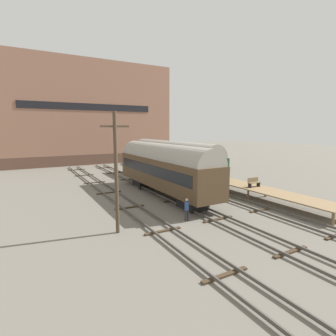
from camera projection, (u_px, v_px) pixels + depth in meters
ground_plane at (195, 209)px, 21.99m from camera, size 200.00×200.00×0.00m
track_left at (144, 216)px, 19.71m from camera, size 2.60×60.00×0.26m
track_middle at (195, 208)px, 21.97m from camera, size 2.60×60.00×0.26m
track_right at (236, 200)px, 24.23m from camera, size 2.60×60.00×0.26m
train_car_green at (171, 158)px, 34.10m from camera, size 3.07×18.52×5.15m
train_car_brown at (164, 166)px, 26.28m from camera, size 3.08×15.85×5.24m
station_platform at (257, 189)px, 25.35m from camera, size 2.72×15.89×1.03m
bench at (254, 182)px, 25.72m from camera, size 1.40×0.40×0.91m
person_worker at (187, 207)px, 19.07m from camera, size 0.32×0.32×1.69m
utility_pole at (116, 171)px, 16.43m from camera, size 1.80×0.24×7.76m
warehouse_building at (83, 114)px, 52.89m from camera, size 33.54×11.59×19.41m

